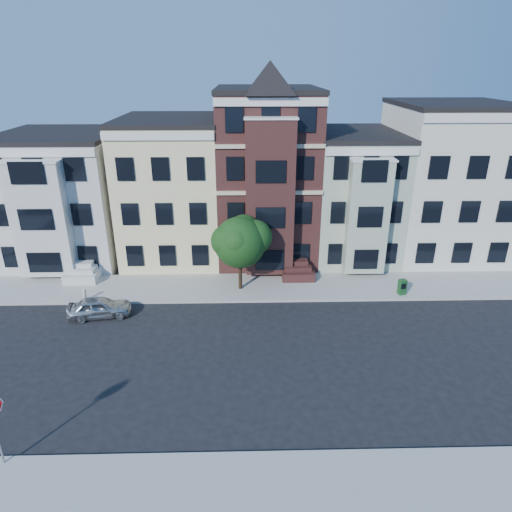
{
  "coord_description": "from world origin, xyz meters",
  "views": [
    {
      "loc": [
        -1.6,
        -19.11,
        13.8
      ],
      "look_at": [
        -1.05,
        3.57,
        4.2
      ],
      "focal_mm": 32.0,
      "sensor_mm": 36.0,
      "label": 1
    }
  ],
  "objects_px": {
    "parked_car": "(99,307)",
    "fire_hydrant": "(85,296)",
    "street_tree": "(240,246)",
    "newspaper_box": "(402,287)"
  },
  "relations": [
    {
      "from": "street_tree",
      "to": "fire_hydrant",
      "type": "relative_size",
      "value": 9.66
    },
    {
      "from": "fire_hydrant",
      "to": "street_tree",
      "type": "bearing_deg",
      "value": 8.31
    },
    {
      "from": "parked_car",
      "to": "fire_hydrant",
      "type": "bearing_deg",
      "value": 30.37
    },
    {
      "from": "parked_car",
      "to": "fire_hydrant",
      "type": "relative_size",
      "value": 5.75
    },
    {
      "from": "parked_car",
      "to": "fire_hydrant",
      "type": "distance_m",
      "value": 2.27
    },
    {
      "from": "newspaper_box",
      "to": "parked_car",
      "type": "bearing_deg",
      "value": 173.88
    },
    {
      "from": "parked_car",
      "to": "newspaper_box",
      "type": "relative_size",
      "value": 3.61
    },
    {
      "from": "newspaper_box",
      "to": "fire_hydrant",
      "type": "bearing_deg",
      "value": 168.45
    },
    {
      "from": "parked_car",
      "to": "fire_hydrant",
      "type": "xyz_separation_m",
      "value": [
        -1.43,
        1.75,
        -0.15
      ]
    },
    {
      "from": "street_tree",
      "to": "newspaper_box",
      "type": "xyz_separation_m",
      "value": [
        10.34,
        -1.06,
        -2.52
      ]
    }
  ]
}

